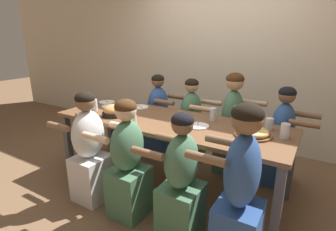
{
  "coord_description": "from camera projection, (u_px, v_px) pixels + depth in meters",
  "views": [
    {
      "loc": [
        1.38,
        -2.29,
        1.63
      ],
      "look_at": [
        0.0,
        0.0,
        0.81
      ],
      "focal_mm": 28.0,
      "sensor_mm": 36.0,
      "label": 1
    }
  ],
  "objects": [
    {
      "name": "empty_plate_c",
      "position": [
        140.0,
        107.0,
        3.3
      ],
      "size": [
        0.22,
        0.22,
        0.02
      ],
      "color": "white",
      "rests_on": "dining_table"
    },
    {
      "name": "diner_near_right",
      "position": [
        240.0,
        192.0,
        1.84
      ],
      "size": [
        0.51,
        0.4,
        1.22
      ],
      "rotation": [
        0.0,
        0.0,
        1.57
      ],
      "color": "#2D5193",
      "rests_on": "ground"
    },
    {
      "name": "drinking_glass_c",
      "position": [
        285.0,
        131.0,
        2.3
      ],
      "size": [
        0.08,
        0.08,
        0.13
      ],
      "color": "silver",
      "rests_on": "dining_table"
    },
    {
      "name": "drinking_glass_a",
      "position": [
        134.0,
        121.0,
        2.62
      ],
      "size": [
        0.06,
        0.06,
        0.11
      ],
      "color": "silver",
      "rests_on": "dining_table"
    },
    {
      "name": "empty_plate_d",
      "position": [
        110.0,
        106.0,
        3.33
      ],
      "size": [
        0.22,
        0.22,
        0.02
      ],
      "color": "white",
      "rests_on": "dining_table"
    },
    {
      "name": "diner_far_center",
      "position": [
        191.0,
        125.0,
        3.44
      ],
      "size": [
        0.51,
        0.4,
        1.12
      ],
      "rotation": [
        0.0,
        0.0,
        -1.57
      ],
      "color": "#477556",
      "rests_on": "ground"
    },
    {
      "name": "drinking_glass_d",
      "position": [
        269.0,
        124.0,
        2.51
      ],
      "size": [
        0.07,
        0.07,
        0.11
      ],
      "color": "silver",
      "rests_on": "dining_table"
    },
    {
      "name": "dining_table",
      "position": [
        168.0,
        126.0,
        2.83
      ],
      "size": [
        2.54,
        0.86,
        0.76
      ],
      "color": "brown",
      "rests_on": "ground"
    },
    {
      "name": "empty_plate_a",
      "position": [
        198.0,
        126.0,
        2.61
      ],
      "size": [
        0.22,
        0.22,
        0.02
      ],
      "color": "white",
      "rests_on": "dining_table"
    },
    {
      "name": "diner_far_midleft",
      "position": [
        158.0,
        119.0,
        3.69
      ],
      "size": [
        0.51,
        0.4,
        1.13
      ],
      "rotation": [
        0.0,
        0.0,
        -1.57
      ],
      "color": "#2D5193",
      "rests_on": "ground"
    },
    {
      "name": "diner_near_center",
      "position": [
        128.0,
        165.0,
        2.37
      ],
      "size": [
        0.51,
        0.4,
        1.12
      ],
      "rotation": [
        0.0,
        0.0,
        1.57
      ],
      "color": "#477556",
      "rests_on": "ground"
    },
    {
      "name": "ground_plane",
      "position": [
        168.0,
        182.0,
        3.03
      ],
      "size": [
        18.0,
        18.0,
        0.0
      ],
      "primitive_type": "plane",
      "color": "brown",
      "rests_on": "ground"
    },
    {
      "name": "empty_plate_b",
      "position": [
        107.0,
        102.0,
        3.55
      ],
      "size": [
        0.21,
        0.21,
        0.02
      ],
      "color": "white",
      "rests_on": "dining_table"
    },
    {
      "name": "drinking_glass_b",
      "position": [
        213.0,
        115.0,
        2.78
      ],
      "size": [
        0.07,
        0.07,
        0.14
      ],
      "color": "silver",
      "rests_on": "dining_table"
    },
    {
      "name": "restaurant_back_panel",
      "position": [
        223.0,
        38.0,
        3.84
      ],
      "size": [
        10.0,
        0.06,
        3.2
      ],
      "primitive_type": "cube",
      "color": "beige",
      "rests_on": "ground"
    },
    {
      "name": "diner_near_midleft",
      "position": [
        90.0,
        152.0,
        2.61
      ],
      "size": [
        0.51,
        0.4,
        1.13
      ],
      "rotation": [
        0.0,
        0.0,
        1.57
      ],
      "color": "silver",
      "rests_on": "ground"
    },
    {
      "name": "diner_far_right",
      "position": [
        281.0,
        142.0,
        2.89
      ],
      "size": [
        0.51,
        0.4,
        1.12
      ],
      "rotation": [
        0.0,
        0.0,
        -1.57
      ],
      "color": "#2D5193",
      "rests_on": "ground"
    },
    {
      "name": "cocktail_glass_blue",
      "position": [
        84.0,
        109.0,
        3.07
      ],
      "size": [
        0.08,
        0.08,
        0.12
      ],
      "color": "silver",
      "rests_on": "dining_table"
    },
    {
      "name": "skillet_bowl",
      "position": [
        113.0,
        111.0,
        2.94
      ],
      "size": [
        0.37,
        0.25,
        0.13
      ],
      "color": "black",
      "rests_on": "dining_table"
    },
    {
      "name": "diner_far_midright",
      "position": [
        232.0,
        127.0,
        3.15
      ],
      "size": [
        0.51,
        0.4,
        1.23
      ],
      "rotation": [
        0.0,
        0.0,
        -1.57
      ],
      "color": "#477556",
      "rests_on": "ground"
    },
    {
      "name": "drinking_glass_e",
      "position": [
        95.0,
        106.0,
        3.16
      ],
      "size": [
        0.06,
        0.06,
        0.14
      ],
      "color": "silver",
      "rests_on": "dining_table"
    },
    {
      "name": "diner_near_midright",
      "position": [
        181.0,
        184.0,
        2.1
      ],
      "size": [
        0.51,
        0.4,
        1.09
      ],
      "rotation": [
        0.0,
        0.0,
        1.57
      ],
      "color": "#477556",
      "rests_on": "ground"
    },
    {
      "name": "pizza_board_main",
      "position": [
        253.0,
        133.0,
        2.36
      ],
      "size": [
        0.34,
        0.34,
        0.06
      ],
      "color": "brown",
      "rests_on": "dining_table"
    }
  ]
}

